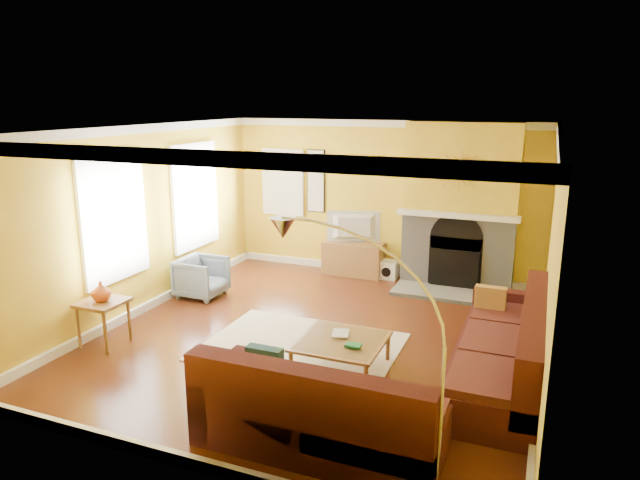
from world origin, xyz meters
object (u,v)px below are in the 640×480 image
at_px(sectional_sofa, 400,344).
at_px(media_console, 354,258).
at_px(armchair, 202,277).
at_px(arc_lamp, 366,363).
at_px(side_table, 104,323).
at_px(coffee_table, 341,355).

bearing_deg(sectional_sofa, media_console, 115.83).
relative_size(sectional_sofa, armchair, 5.47).
xyz_separation_m(sectional_sofa, media_console, (-1.73, 3.58, -0.16)).
xyz_separation_m(sectional_sofa, arc_lamp, (0.18, -1.83, 0.63)).
xyz_separation_m(armchair, arc_lamp, (3.76, -3.40, 0.77)).
xyz_separation_m(sectional_sofa, side_table, (-3.71, -0.44, -0.16)).
relative_size(media_console, arc_lamp, 0.49).
bearing_deg(media_console, side_table, -116.17).
bearing_deg(armchair, side_table, 176.44).
height_order(sectional_sofa, side_table, sectional_sofa).
bearing_deg(coffee_table, media_console, 106.42).
distance_m(media_console, armchair, 2.73).
relative_size(coffee_table, arc_lamp, 0.45).
relative_size(coffee_table, media_console, 0.91).
height_order(armchair, side_table, armchair).
bearing_deg(arc_lamp, side_table, 160.42).
bearing_deg(arc_lamp, sectional_sofa, 95.55).
xyz_separation_m(armchair, side_table, (-0.13, -2.02, -0.02)).
bearing_deg(sectional_sofa, armchair, 156.31).
distance_m(coffee_table, arc_lamp, 2.22).
distance_m(armchair, side_table, 2.02).
bearing_deg(media_console, arc_lamp, -70.54).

